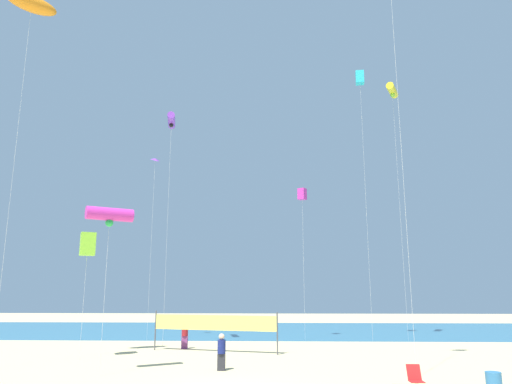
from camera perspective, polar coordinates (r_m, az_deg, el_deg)
ocean_band at (r=46.00m, az=-0.01°, el=-16.47°), size 120.00×20.00×0.01m
beachgoer_navy_shirt at (r=23.22m, az=-4.23°, el=-18.75°), size 0.38×0.38×1.67m
beachgoer_maroon_shirt at (r=31.70m, az=-8.68°, el=-16.72°), size 0.40×0.40×1.75m
folding_beach_chair at (r=19.94m, az=18.84°, el=-20.55°), size 0.52×0.65×0.89m
trash_barrel at (r=19.73m, az=27.05°, el=-20.16°), size 0.54×0.54×0.83m
volleyball_net at (r=29.78m, az=-5.13°, el=-15.77°), size 7.78×2.04×2.40m
kite_orange_inflatable at (r=31.02m, az=-25.69°, el=19.95°), size 2.86×2.18×20.19m
kite_violet_diamond at (r=39.10m, az=-12.20°, el=3.61°), size 0.90×0.90×14.37m
kite_magenta_tube at (r=22.93m, az=-17.41°, el=-2.66°), size 2.15×1.66×7.47m
kite_magenta_box at (r=37.90m, az=5.65°, el=-0.30°), size 0.78×0.78×11.74m
kite_violet_tube at (r=35.66m, az=-10.28°, el=8.51°), size 0.96×2.36×16.30m
kite_lime_box at (r=28.27m, az=-19.84°, el=-6.01°), size 1.08×1.08×6.88m
kite_yellow_tube at (r=41.48m, az=16.29°, el=11.74°), size 1.46×2.22×20.34m
kite_cyan_box at (r=40.57m, az=12.55°, el=13.37°), size 0.75×0.75×21.39m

